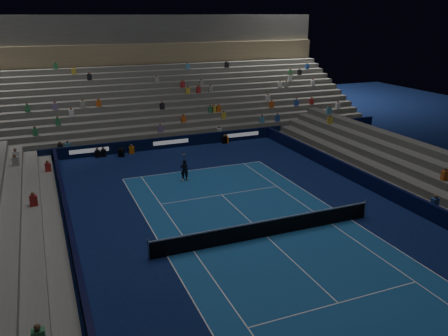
% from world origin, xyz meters
% --- Properties ---
extents(ground, '(90.00, 90.00, 0.00)m').
position_xyz_m(ground, '(0.00, 0.00, 0.00)').
color(ground, '#0B1847').
rests_on(ground, ground).
extents(court_surface, '(10.97, 23.77, 0.01)m').
position_xyz_m(court_surface, '(0.00, 0.00, 0.01)').
color(court_surface, '#1A5191').
rests_on(court_surface, ground).
extents(sponsor_barrier_far, '(44.00, 0.25, 1.00)m').
position_xyz_m(sponsor_barrier_far, '(0.00, 18.50, 0.50)').
color(sponsor_barrier_far, black).
rests_on(sponsor_barrier_far, ground).
extents(sponsor_barrier_east, '(0.25, 37.00, 1.00)m').
position_xyz_m(sponsor_barrier_east, '(9.70, 0.00, 0.50)').
color(sponsor_barrier_east, black).
rests_on(sponsor_barrier_east, ground).
extents(sponsor_barrier_west, '(0.25, 37.00, 1.00)m').
position_xyz_m(sponsor_barrier_west, '(-9.70, 0.00, 0.50)').
color(sponsor_barrier_west, black).
rests_on(sponsor_barrier_west, ground).
extents(grandstand_main, '(44.00, 15.20, 11.20)m').
position_xyz_m(grandstand_main, '(0.00, 27.90, 3.38)').
color(grandstand_main, '#5E5E59').
rests_on(grandstand_main, ground).
extents(tennis_net, '(12.90, 0.10, 1.10)m').
position_xyz_m(tennis_net, '(0.00, 0.00, 0.50)').
color(tennis_net, '#B2B2B7').
rests_on(tennis_net, ground).
extents(tennis_player, '(0.63, 0.48, 1.54)m').
position_xyz_m(tennis_player, '(-1.39, 10.03, 0.77)').
color(tennis_player, black).
rests_on(tennis_player, ground).
extents(broadcast_camera, '(0.56, 0.99, 0.67)m').
position_xyz_m(broadcast_camera, '(-4.54, 17.57, 0.34)').
color(broadcast_camera, black).
rests_on(broadcast_camera, ground).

